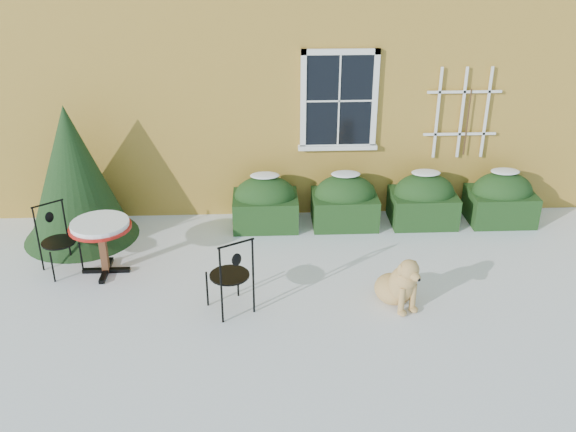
{
  "coord_description": "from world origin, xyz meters",
  "views": [
    {
      "loc": [
        -0.36,
        -6.96,
        4.72
      ],
      "look_at": [
        0.0,
        1.0,
        0.9
      ],
      "focal_mm": 40.0,
      "sensor_mm": 36.0,
      "label": 1
    }
  ],
  "objects_px": {
    "evergreen_shrub": "(75,186)",
    "dog": "(399,285)",
    "bistro_table": "(101,231)",
    "patio_chair_near": "(231,274)",
    "patio_chair_far": "(57,239)"
  },
  "relations": [
    {
      "from": "bistro_table",
      "to": "patio_chair_near",
      "type": "relative_size",
      "value": 0.8
    },
    {
      "from": "patio_chair_far",
      "to": "patio_chair_near",
      "type": "bearing_deg",
      "value": -62.06
    },
    {
      "from": "evergreen_shrub",
      "to": "dog",
      "type": "distance_m",
      "value": 5.15
    },
    {
      "from": "evergreen_shrub",
      "to": "patio_chair_near",
      "type": "relative_size",
      "value": 1.99
    },
    {
      "from": "patio_chair_near",
      "to": "dog",
      "type": "distance_m",
      "value": 2.19
    },
    {
      "from": "patio_chair_far",
      "to": "dog",
      "type": "relative_size",
      "value": 1.19
    },
    {
      "from": "bistro_table",
      "to": "patio_chair_near",
      "type": "bearing_deg",
      "value": -29.76
    },
    {
      "from": "patio_chair_near",
      "to": "patio_chair_far",
      "type": "relative_size",
      "value": 1.07
    },
    {
      "from": "evergreen_shrub",
      "to": "patio_chair_far",
      "type": "xyz_separation_m",
      "value": [
        -0.04,
        -1.05,
        -0.36
      ]
    },
    {
      "from": "evergreen_shrub",
      "to": "dog",
      "type": "relative_size",
      "value": 2.54
    },
    {
      "from": "bistro_table",
      "to": "evergreen_shrub",
      "type": "bearing_deg",
      "value": 118.11
    },
    {
      "from": "evergreen_shrub",
      "to": "bistro_table",
      "type": "distance_m",
      "value": 1.31
    },
    {
      "from": "evergreen_shrub",
      "to": "bistro_table",
      "type": "relative_size",
      "value": 2.48
    },
    {
      "from": "patio_chair_near",
      "to": "patio_chair_far",
      "type": "xyz_separation_m",
      "value": [
        -2.5,
        1.15,
        -0.04
      ]
    },
    {
      "from": "patio_chair_near",
      "to": "dog",
      "type": "height_order",
      "value": "patio_chair_near"
    }
  ]
}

